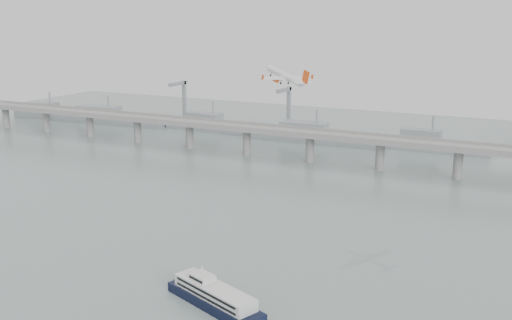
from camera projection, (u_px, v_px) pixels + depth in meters
The scene contains 5 objects.
ground at pixel (194, 278), 235.68m from camera, with size 900.00×900.00×0.00m, color slate.
bridge at pixel (350, 141), 405.95m from camera, with size 800.00×22.00×23.90m.
distant_fleet at pixel (205, 125), 532.21m from camera, with size 453.00×60.90×40.00m.
ferry at pixel (215, 297), 211.82m from camera, with size 68.26×31.65×13.45m.
airliner at pixel (286, 76), 285.67m from camera, with size 30.84×29.23×10.23m.
Camera 1 is at (119.49, -184.17, 100.60)m, focal length 42.00 mm.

